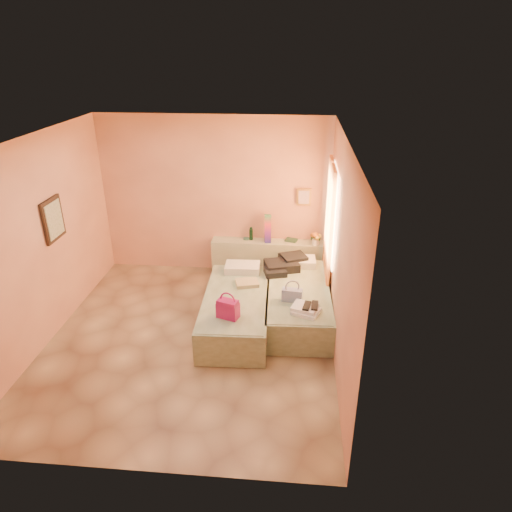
{
  "coord_description": "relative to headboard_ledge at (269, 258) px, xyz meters",
  "views": [
    {
      "loc": [
        1.4,
        -5.32,
        3.85
      ],
      "look_at": [
        0.85,
        0.85,
        0.94
      ],
      "focal_mm": 32.0,
      "sensor_mm": 36.0,
      "label": 1
    }
  ],
  "objects": [
    {
      "name": "rainbow_box",
      "position": [
        -0.03,
        -0.03,
        0.58
      ],
      "size": [
        0.13,
        0.13,
        0.5
      ],
      "primitive_type": "cube",
      "rotation": [
        0.0,
        0.0,
        0.15
      ],
      "color": "#AB155F",
      "rests_on": "headboard_ledge"
    },
    {
      "name": "ground",
      "position": [
        -0.98,
        -2.1,
        -0.33
      ],
      "size": [
        4.5,
        4.5,
        0.0
      ],
      "primitive_type": "plane",
      "color": "tan",
      "rests_on": "ground"
    },
    {
      "name": "towel_stack",
      "position": [
        0.63,
        -2.07,
        0.23
      ],
      "size": [
        0.43,
        0.41,
        0.1
      ],
      "primitive_type": "cube",
      "rotation": [
        0.0,
        0.0,
        -0.37
      ],
      "color": "white",
      "rests_on": "bed_right"
    },
    {
      "name": "clothes_pile",
      "position": [
        0.3,
        -0.78,
        0.26
      ],
      "size": [
        0.72,
        0.72,
        0.17
      ],
      "primitive_type": "cube",
      "rotation": [
        0.0,
        0.0,
        0.32
      ],
      "color": "black",
      "rests_on": "bed_right"
    },
    {
      "name": "water_bottle",
      "position": [
        -0.33,
        0.04,
        0.44
      ],
      "size": [
        0.07,
        0.07,
        0.23
      ],
      "primitive_type": "cylinder",
      "rotation": [
        0.0,
        0.0,
        0.06
      ],
      "color": "#133620",
      "rests_on": "headboard_ledge"
    },
    {
      "name": "room_walls",
      "position": [
        -0.77,
        -1.53,
        1.46
      ],
      "size": [
        4.02,
        4.51,
        2.81
      ],
      "color": "#EFA97F",
      "rests_on": "ground"
    },
    {
      "name": "blue_handbag",
      "position": [
        0.44,
        -1.76,
        0.27
      ],
      "size": [
        0.3,
        0.15,
        0.18
      ],
      "primitive_type": "cube",
      "rotation": [
        0.0,
        0.0,
        -0.11
      ],
      "color": "#3B508D",
      "rests_on": "bed_right"
    },
    {
      "name": "small_dish",
      "position": [
        -0.42,
        0.06,
        0.34
      ],
      "size": [
        0.14,
        0.14,
        0.03
      ],
      "primitive_type": "cylinder",
      "rotation": [
        0.0,
        0.0,
        0.42
      ],
      "color": "#468165",
      "rests_on": "headboard_ledge"
    },
    {
      "name": "sandal_pair",
      "position": [
        0.69,
        -2.07,
        0.29
      ],
      "size": [
        0.22,
        0.26,
        0.02
      ],
      "primitive_type": "cube",
      "rotation": [
        0.0,
        0.0,
        -0.19
      ],
      "color": "black",
      "rests_on": "towel_stack"
    },
    {
      "name": "bed_right",
      "position": [
        0.52,
        -1.4,
        -0.08
      ],
      "size": [
        0.97,
        2.03,
        0.5
      ],
      "primitive_type": "cube",
      "rotation": [
        0.0,
        0.0,
        0.03
      ],
      "color": "#A4B995",
      "rests_on": "ground"
    },
    {
      "name": "flower_vase",
      "position": [
        0.81,
        -0.07,
        0.46
      ],
      "size": [
        0.25,
        0.25,
        0.27
      ],
      "primitive_type": "cube",
      "rotation": [
        0.0,
        0.0,
        0.24
      ],
      "color": "white",
      "rests_on": "headboard_ledge"
    },
    {
      "name": "magenta_handbag",
      "position": [
        -0.41,
        -2.27,
        0.31
      ],
      "size": [
        0.32,
        0.25,
        0.27
      ],
      "primitive_type": "cube",
      "rotation": [
        0.0,
        0.0,
        -0.33
      ],
      "color": "#AB155F",
      "rests_on": "bed_left"
    },
    {
      "name": "headboard_ledge",
      "position": [
        0.0,
        0.0,
        0.0
      ],
      "size": [
        2.05,
        0.3,
        0.65
      ],
      "primitive_type": "cube",
      "color": "#ADB594",
      "rests_on": "ground"
    },
    {
      "name": "green_book",
      "position": [
        0.39,
        0.05,
        0.34
      ],
      "size": [
        0.24,
        0.2,
        0.03
      ],
      "primitive_type": "cube",
      "rotation": [
        0.0,
        0.0,
        -0.3
      ],
      "color": "#2A4F37",
      "rests_on": "headboard_ledge"
    },
    {
      "name": "khaki_garment",
      "position": [
        -0.25,
        -1.35,
        0.2
      ],
      "size": [
        0.39,
        0.35,
        0.06
      ],
      "primitive_type": "cube",
      "rotation": [
        0.0,
        0.0,
        0.27
      ],
      "color": "tan",
      "rests_on": "bed_left"
    },
    {
      "name": "bed_left",
      "position": [
        -0.38,
        -1.7,
        -0.08
      ],
      "size": [
        0.97,
        2.03,
        0.5
      ],
      "primitive_type": "cube",
      "rotation": [
        0.0,
        0.0,
        0.03
      ],
      "color": "#A4B995",
      "rests_on": "ground"
    }
  ]
}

